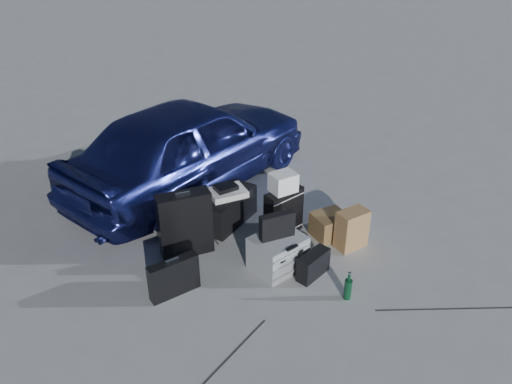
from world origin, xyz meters
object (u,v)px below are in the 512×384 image
suitcase_left (185,224)px  duffel_bag (229,209)px  car (191,144)px  suitcase_right (284,212)px  pelican_case (278,253)px  green_bottle (348,286)px  briefcase (174,277)px  cardboard_box (330,225)px

suitcase_left → duffel_bag: 0.75m
car → suitcase_left: (-0.83, -1.27, -0.24)m
suitcase_left → suitcase_right: (1.07, -0.34, -0.09)m
suitcase_left → duffel_bag: bearing=32.2°
car → pelican_case: car is taller
pelican_case → suitcase_right: size_ratio=0.92×
pelican_case → green_bottle: size_ratio=1.73×
briefcase → green_bottle: bearing=-37.2°
suitcase_left → cardboard_box: suitcase_left is taller
briefcase → duffel_bag: bearing=35.1°
suitcase_left → duffel_bag: suitcase_left is taller
briefcase → green_bottle: (1.29, -1.05, -0.05)m
suitcase_right → green_bottle: (-0.21, -1.22, -0.13)m
suitcase_right → duffel_bag: suitcase_right is taller
briefcase → suitcase_right: suitcase_right is taller
pelican_case → green_bottle: (0.24, -0.77, -0.04)m
car → cardboard_box: (0.63, -1.96, -0.46)m
car → suitcase_right: size_ratio=6.37×
duffel_bag → suitcase_right: bearing=-78.5°
duffel_bag → green_bottle: duffel_bag is taller
car → green_bottle: car is taller
pelican_case → cardboard_box: (0.84, 0.10, -0.05)m
briefcase → suitcase_right: size_ratio=0.90×
cardboard_box → suitcase_left: bearing=154.7°
suitcase_left → briefcase: bearing=-115.0°
briefcase → duffel_bag: (1.12, 0.73, -0.01)m
car → suitcase_left: 1.54m
briefcase → duffel_bag: 1.34m
suitcase_right → car: bearing=94.7°
pelican_case → cardboard_box: pelican_case is taller
pelican_case → briefcase: (-1.05, 0.28, 0.01)m
green_bottle → duffel_bag: bearing=95.2°
suitcase_right → duffel_bag: bearing=120.2°
briefcase → cardboard_box: (1.89, -0.17, -0.06)m
car → pelican_case: bearing=159.9°
briefcase → cardboard_box: 1.89m
suitcase_left → duffel_bag: size_ratio=0.96×
briefcase → suitcase_left: 0.69m
car → suitcase_left: bearing=132.7°
briefcase → cardboard_box: bearing=-3.3°
pelican_case → cardboard_box: size_ratio=1.38×
suitcase_left → suitcase_right: suitcase_left is taller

